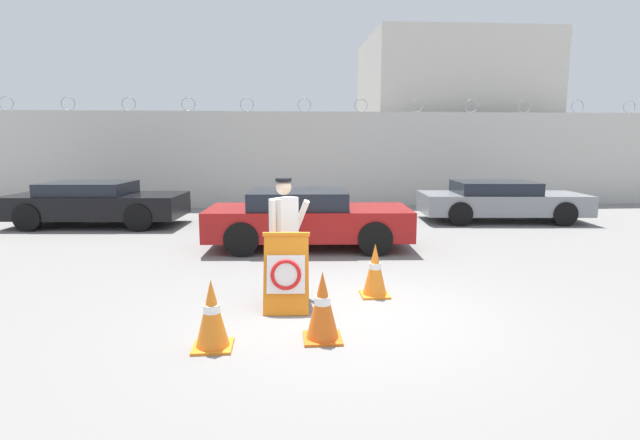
% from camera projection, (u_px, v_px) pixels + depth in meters
% --- Properties ---
extents(ground_plane, '(90.00, 90.00, 0.00)m').
position_uv_depth(ground_plane, '(345.00, 313.00, 6.63)').
color(ground_plane, gray).
extents(perimeter_wall, '(36.00, 0.30, 3.74)m').
position_uv_depth(perimeter_wall, '(305.00, 159.00, 17.36)').
color(perimeter_wall, beige).
rests_on(perimeter_wall, ground_plane).
extents(building_block, '(7.30, 5.75, 6.64)m').
position_uv_depth(building_block, '(449.00, 117.00, 21.91)').
color(building_block, beige).
rests_on(building_block, ground_plane).
extents(barricade_sign, '(0.64, 0.77, 1.05)m').
position_uv_depth(barricade_sign, '(287.00, 271.00, 6.75)').
color(barricade_sign, orange).
rests_on(barricade_sign, ground_plane).
extents(security_guard, '(0.62, 0.54, 1.74)m').
position_uv_depth(security_guard, '(284.00, 231.00, 7.29)').
color(security_guard, '#232838').
rests_on(security_guard, ground_plane).
extents(traffic_cone_near, '(0.44, 0.44, 0.81)m').
position_uv_depth(traffic_cone_near, '(323.00, 306.00, 5.68)').
color(traffic_cone_near, orange).
rests_on(traffic_cone_near, ground_plane).
extents(traffic_cone_mid, '(0.43, 0.43, 0.78)m').
position_uv_depth(traffic_cone_mid, '(212.00, 314.00, 5.46)').
color(traffic_cone_mid, orange).
rests_on(traffic_cone_mid, ground_plane).
extents(traffic_cone_far, '(0.41, 0.41, 0.78)m').
position_uv_depth(traffic_cone_far, '(375.00, 270.00, 7.33)').
color(traffic_cone_far, orange).
rests_on(traffic_cone_far, ground_plane).
extents(parked_car_front_coupe, '(4.68, 2.23, 1.18)m').
position_uv_depth(parked_car_front_coupe, '(96.00, 203.00, 13.47)').
color(parked_car_front_coupe, black).
rests_on(parked_car_front_coupe, ground_plane).
extents(parked_car_rear_sedan, '(4.38, 2.11, 1.23)m').
position_uv_depth(parked_car_rear_sedan, '(307.00, 218.00, 10.69)').
color(parked_car_rear_sedan, black).
rests_on(parked_car_rear_sedan, ground_plane).
extents(parked_car_far_side, '(4.68, 2.24, 1.14)m').
position_uv_depth(parked_car_far_side, '(500.00, 201.00, 14.27)').
color(parked_car_far_side, black).
rests_on(parked_car_far_side, ground_plane).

